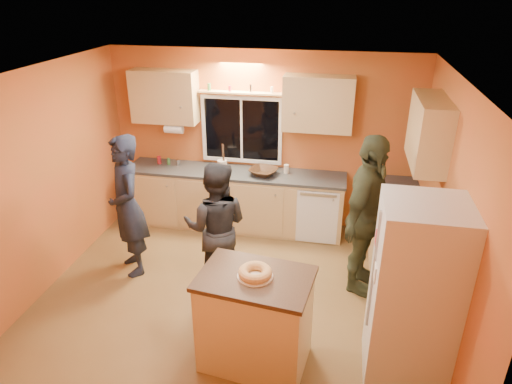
% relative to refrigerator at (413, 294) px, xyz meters
% --- Properties ---
extents(ground, '(4.50, 4.50, 0.00)m').
position_rel_refrigerator_xyz_m(ground, '(-1.89, 0.80, -0.90)').
color(ground, brown).
rests_on(ground, ground).
extents(room_shell, '(4.54, 4.04, 2.61)m').
position_rel_refrigerator_xyz_m(room_shell, '(-1.77, 1.21, 0.72)').
color(room_shell, '#AF692C').
rests_on(room_shell, ground).
extents(back_counter, '(4.23, 0.62, 0.90)m').
position_rel_refrigerator_xyz_m(back_counter, '(-1.88, 2.50, -0.45)').
color(back_counter, tan).
rests_on(back_counter, ground).
extents(right_counter, '(0.62, 1.84, 0.90)m').
position_rel_refrigerator_xyz_m(right_counter, '(0.06, 1.30, -0.45)').
color(right_counter, tan).
rests_on(right_counter, ground).
extents(refrigerator, '(0.72, 0.70, 1.80)m').
position_rel_refrigerator_xyz_m(refrigerator, '(0.00, 0.00, 0.00)').
color(refrigerator, silver).
rests_on(refrigerator, ground).
extents(island, '(1.11, 0.83, 1.00)m').
position_rel_refrigerator_xyz_m(island, '(-1.41, -0.14, -0.39)').
color(island, tan).
rests_on(island, ground).
extents(bundt_pastry, '(0.31, 0.31, 0.09)m').
position_rel_refrigerator_xyz_m(bundt_pastry, '(-1.41, -0.14, 0.14)').
color(bundt_pastry, tan).
rests_on(bundt_pastry, island).
extents(person_left, '(0.75, 0.79, 1.82)m').
position_rel_refrigerator_xyz_m(person_left, '(-3.27, 1.11, 0.01)').
color(person_left, black).
rests_on(person_left, ground).
extents(person_center, '(0.85, 0.69, 1.62)m').
position_rel_refrigerator_xyz_m(person_center, '(-2.10, 1.00, -0.09)').
color(person_center, black).
rests_on(person_center, ground).
extents(person_right, '(0.83, 1.24, 1.95)m').
position_rel_refrigerator_xyz_m(person_right, '(-0.39, 1.28, 0.08)').
color(person_right, '#303421').
rests_on(person_right, ground).
extents(mixing_bowl, '(0.50, 0.50, 0.10)m').
position_rel_refrigerator_xyz_m(mixing_bowl, '(-1.81, 2.45, 0.05)').
color(mixing_bowl, black).
rests_on(mixing_bowl, back_counter).
extents(utensil_crock, '(0.14, 0.14, 0.17)m').
position_rel_refrigerator_xyz_m(utensil_crock, '(-2.42, 2.47, 0.09)').
color(utensil_crock, beige).
rests_on(utensil_crock, back_counter).
extents(potted_plant, '(0.29, 0.27, 0.27)m').
position_rel_refrigerator_xyz_m(potted_plant, '(0.06, 1.18, 0.13)').
color(potted_plant, gray).
rests_on(potted_plant, right_counter).
extents(red_box, '(0.17, 0.13, 0.07)m').
position_rel_refrigerator_xyz_m(red_box, '(0.09, 1.23, 0.04)').
color(red_box, '#B31B23').
rests_on(red_box, right_counter).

